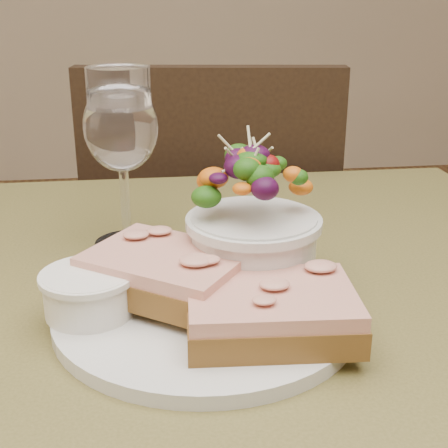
{
  "coord_description": "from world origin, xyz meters",
  "views": [
    {
      "loc": [
        -0.05,
        -0.49,
        1.01
      ],
      "look_at": [
        0.02,
        0.04,
        0.81
      ],
      "focal_mm": 50.0,
      "sensor_mm": 36.0,
      "label": 1
    }
  ],
  "objects": [
    {
      "name": "cafe_table",
      "position": [
        0.0,
        0.0,
        0.65
      ],
      "size": [
        0.8,
        0.8,
        0.75
      ],
      "color": "#4C4820",
      "rests_on": "ground"
    },
    {
      "name": "chair_far",
      "position": [
        0.08,
        0.65,
        0.29
      ],
      "size": [
        0.47,
        0.47,
        0.9
      ],
      "rotation": [
        0.0,
        0.0,
        3.01
      ],
      "color": "black",
      "rests_on": "ground"
    },
    {
      "name": "dinner_plate",
      "position": [
        -0.0,
        -0.02,
        0.76
      ],
      "size": [
        0.26,
        0.26,
        0.01
      ],
      "primitive_type": "cylinder",
      "color": "silver",
      "rests_on": "cafe_table"
    },
    {
      "name": "sandwich_front",
      "position": [
        0.04,
        -0.07,
        0.78
      ],
      "size": [
        0.13,
        0.1,
        0.03
      ],
      "rotation": [
        0.0,
        0.0,
        -0.06
      ],
      "color": "#462F12",
      "rests_on": "dinner_plate"
    },
    {
      "name": "sandwich_back",
      "position": [
        -0.04,
        -0.01,
        0.79
      ],
      "size": [
        0.16,
        0.15,
        0.03
      ],
      "rotation": [
        0.0,
        0.0,
        -0.62
      ],
      "color": "#462F12",
      "rests_on": "dinner_plate"
    },
    {
      "name": "ramekin",
      "position": [
        -0.1,
        -0.02,
        0.78
      ],
      "size": [
        0.07,
        0.07,
        0.04
      ],
      "color": "white",
      "rests_on": "dinner_plate"
    },
    {
      "name": "salad_bowl",
      "position": [
        0.04,
        0.02,
        0.82
      ],
      "size": [
        0.11,
        0.11,
        0.13
      ],
      "color": "silver",
      "rests_on": "dinner_plate"
    },
    {
      "name": "garnish",
      "position": [
        -0.07,
        0.05,
        0.77
      ],
      "size": [
        0.05,
        0.04,
        0.02
      ],
      "color": "#123209",
      "rests_on": "dinner_plate"
    },
    {
      "name": "wine_glass",
      "position": [
        -0.07,
        0.15,
        0.87
      ],
      "size": [
        0.08,
        0.08,
        0.18
      ],
      "color": "white",
      "rests_on": "cafe_table"
    }
  ]
}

